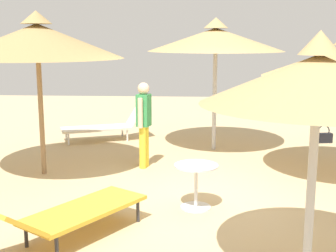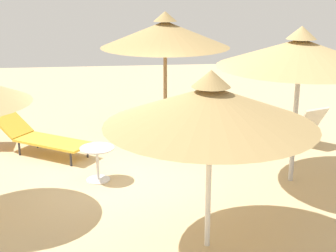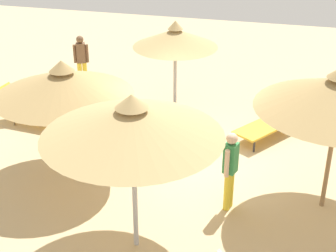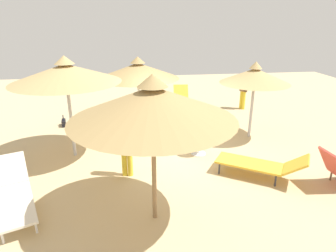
# 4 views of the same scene
# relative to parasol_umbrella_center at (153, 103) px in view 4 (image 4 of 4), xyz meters

# --- Properties ---
(ground) EXTENTS (24.00, 24.00, 0.10)m
(ground) POSITION_rel_parasol_umbrella_center_xyz_m (-2.90, 1.01, -2.38)
(ground) COLOR tan
(parasol_umbrella_center) EXTENTS (2.93, 2.93, 2.83)m
(parasol_umbrella_center) POSITION_rel_parasol_umbrella_center_xyz_m (0.00, 0.00, 0.00)
(parasol_umbrella_center) COLOR olive
(parasol_umbrella_center) RESTS_ON ground
(parasol_umbrella_edge) EXTENTS (2.79, 2.79, 2.48)m
(parasol_umbrella_edge) POSITION_rel_parasol_umbrella_center_xyz_m (-5.18, -0.04, -0.32)
(parasol_umbrella_edge) COLOR white
(parasol_umbrella_edge) RESTS_ON ground
(parasol_umbrella_near_left) EXTENTS (2.16, 2.16, 2.45)m
(parasol_umbrella_near_left) POSITION_rel_parasol_umbrella_center_xyz_m (-3.78, 3.49, -0.32)
(parasol_umbrella_near_left) COLOR #B2B2B7
(parasol_umbrella_near_left) RESTS_ON ground
(parasol_umbrella_far_right) EXTENTS (2.86, 2.86, 2.80)m
(parasol_umbrella_far_right) POSITION_rel_parasol_umbrella_center_xyz_m (-3.09, -1.99, 0.02)
(parasol_umbrella_far_right) COLOR #B2B2B7
(parasol_umbrella_far_right) RESTS_ON ground
(lounge_chair_far_left) EXTENTS (1.71, 2.11, 0.72)m
(lounge_chair_far_left) POSITION_rel_parasol_umbrella_center_xyz_m (-1.19, 2.71, -1.97)
(lounge_chair_far_left) COLOR gold
(lounge_chair_far_left) RESTS_ON ground
(lounge_chair_near_right) EXTENTS (2.09, 1.33, 0.89)m
(lounge_chair_near_right) POSITION_rel_parasol_umbrella_center_xyz_m (-0.63, -2.78, -1.95)
(lounge_chair_near_right) COLOR silver
(lounge_chair_near_right) RESTS_ON ground
(lounge_chair_front) EXTENTS (1.87, 0.83, 0.89)m
(lounge_chair_front) POSITION_rel_parasol_umbrella_center_xyz_m (-7.13, 1.84, -1.91)
(lounge_chair_front) COLOR gold
(lounge_chair_front) RESTS_ON ground
(person_standing_center) EXTENTS (0.27, 0.42, 1.59)m
(person_standing_center) POSITION_rel_parasol_umbrella_center_xyz_m (-1.74, -0.51, -1.44)
(person_standing_center) COLOR yellow
(person_standing_center) RESTS_ON ground
(person_standing_edge) EXTENTS (0.42, 0.29, 1.57)m
(person_standing_edge) POSITION_rel_parasol_umbrella_center_xyz_m (-6.82, 4.42, -1.45)
(person_standing_edge) COLOR yellow
(person_standing_edge) RESTS_ON ground
(handbag) EXTENTS (0.42, 0.19, 0.42)m
(handbag) POSITION_rel_parasol_umbrella_center_xyz_m (-5.65, -2.77, -2.20)
(handbag) COLOR black
(handbag) RESTS_ON ground
(side_table_round) EXTENTS (0.62, 0.62, 0.64)m
(side_table_round) POSITION_rel_parasol_umbrella_center_xyz_m (-2.70, 1.52, -1.90)
(side_table_round) COLOR silver
(side_table_round) RESTS_ON ground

